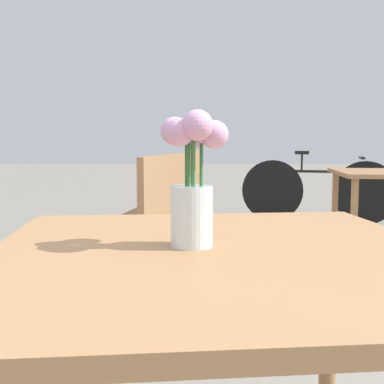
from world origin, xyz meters
name	(u,v)px	position (x,y,z in m)	size (l,w,h in m)	color
table_front	(220,293)	(0.00, 0.00, 0.62)	(0.98, 1.01, 0.71)	#9E7047
flower_vase	(192,183)	(-0.05, 0.02, 0.84)	(0.13, 0.14, 0.27)	silver
bench_middle	(168,206)	(-0.23, 2.43, 0.48)	(0.69, 2.00, 0.85)	#9E7047
table_back	(380,187)	(1.35, 2.65, 0.59)	(0.73, 0.92, 0.71)	#9E7047
bicycle	(318,190)	(1.41, 4.60, 0.37)	(1.71, 0.59, 0.83)	black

